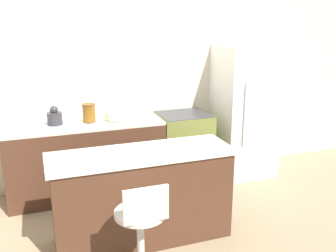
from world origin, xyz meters
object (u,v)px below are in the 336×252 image
(stool_chair, at_px, (141,232))
(kettle, at_px, (55,117))
(oven_range, at_px, (183,147))
(mixing_bowl, at_px, (117,116))
(refrigerator, at_px, (245,111))

(stool_chair, distance_m, kettle, 1.96)
(oven_range, distance_m, kettle, 1.66)
(stool_chair, bearing_deg, kettle, 105.64)
(oven_range, bearing_deg, mixing_bowl, 177.45)
(kettle, bearing_deg, oven_range, -1.38)
(refrigerator, distance_m, stool_chair, 2.64)
(mixing_bowl, bearing_deg, refrigerator, -2.35)
(oven_range, xyz_separation_m, mixing_bowl, (-0.85, 0.04, 0.50))
(kettle, bearing_deg, stool_chair, -74.36)
(stool_chair, relative_size, kettle, 4.08)
(oven_range, bearing_deg, refrigerator, -2.16)
(stool_chair, bearing_deg, mixing_bowl, 83.30)
(stool_chair, height_order, mixing_bowl, mixing_bowl)
(stool_chair, bearing_deg, refrigerator, 41.84)
(refrigerator, height_order, kettle, refrigerator)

